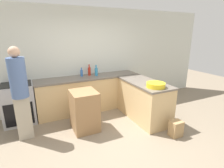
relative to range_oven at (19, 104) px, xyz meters
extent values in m
plane|color=gray|center=(1.72, -1.78, -0.47)|extent=(14.00, 14.00, 0.00)
cube|color=silver|center=(1.72, 0.34, 0.88)|extent=(8.00, 0.06, 2.70)
cube|color=#D6B27A|center=(1.72, 0.00, -0.02)|extent=(2.72, 0.61, 0.89)
cube|color=#6B6056|center=(1.72, 0.00, 0.44)|extent=(2.75, 0.64, 0.04)
cube|color=#D6B27A|center=(2.75, -1.04, -0.02)|extent=(0.66, 1.47, 0.89)
cube|color=#6B6056|center=(2.75, -1.04, 0.44)|extent=(0.69, 1.50, 0.04)
cube|color=#ADADB2|center=(0.00, 0.00, 0.00)|extent=(0.68, 0.61, 0.93)
cube|color=black|center=(0.00, -0.31, -0.14)|extent=(0.57, 0.01, 0.52)
cube|color=black|center=(0.00, 0.00, 0.47)|extent=(0.63, 0.56, 0.01)
cube|color=#997047|center=(1.28, -0.94, -0.04)|extent=(0.53, 0.61, 0.87)
cylinder|color=yellow|center=(2.70, -1.52, 0.51)|extent=(0.40, 0.40, 0.10)
cylinder|color=red|center=(1.77, 0.13, 0.57)|extent=(0.08, 0.08, 0.21)
cylinder|color=red|center=(1.77, 0.13, 0.72)|extent=(0.03, 0.03, 0.08)
cylinder|color=#338CBF|center=(1.93, 0.01, 0.57)|extent=(0.08, 0.08, 0.21)
cylinder|color=#338CBF|center=(1.93, 0.01, 0.71)|extent=(0.04, 0.04, 0.08)
cylinder|color=#386BB7|center=(1.55, 0.12, 0.54)|extent=(0.07, 0.07, 0.17)
cylinder|color=#386BB7|center=(1.55, 0.12, 0.66)|extent=(0.03, 0.03, 0.06)
cube|color=#ADA38E|center=(0.11, -0.76, -0.03)|extent=(0.27, 0.17, 0.87)
cylinder|color=#4C6699|center=(0.11, -0.76, 0.78)|extent=(0.30, 0.30, 0.75)
sphere|color=tan|center=(0.11, -0.76, 1.25)|extent=(0.20, 0.20, 0.20)
cube|color=#A88456|center=(2.87, -2.02, -0.30)|extent=(0.24, 0.19, 0.33)
camera|label=1|loc=(0.34, -4.31, 1.57)|focal=28.00mm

